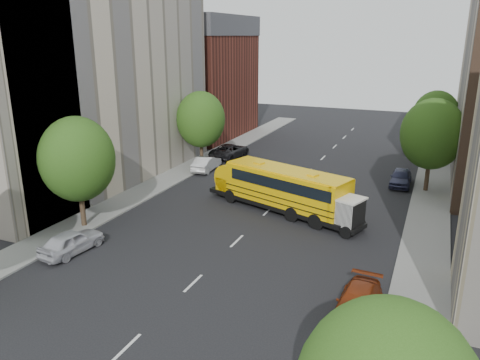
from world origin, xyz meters
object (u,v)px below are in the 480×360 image
Objects in this scene: street_tree_4 at (432,134)px; street_tree_5 at (436,117)px; parked_car_4 at (401,177)px; parked_car_5 at (412,145)px; school_bus at (278,186)px; parked_car_2 at (230,151)px; parked_car_3 at (357,304)px; street_tree_1 at (77,159)px; parked_car_1 at (207,163)px; street_tree_2 at (201,119)px; safari_truck at (325,208)px; parked_car_0 at (72,241)px.

street_tree_5 is (-0.00, 12.00, -0.37)m from street_tree_4.
parked_car_5 is at bearing 89.31° from parked_car_4.
school_bus is (-10.46, -9.34, -3.12)m from street_tree_4.
parked_car_2 is 31.60m from parked_car_3.
street_tree_1 is at bearing -140.71° from street_tree_4.
parked_car_5 is at bearing -143.47° from parked_car_2.
street_tree_5 is 1.70× the size of parked_car_1.
parked_car_2 reaches higher than parked_car_1.
school_bus reaches higher than parked_car_4.
street_tree_4 is at bearing -24.28° from parked_car_4.
street_tree_5 is 1.71× the size of parked_car_4.
parked_car_1 is 27.16m from parked_car_3.
street_tree_2 is 20.24m from parked_car_4.
safari_truck is (15.64, 6.98, -3.62)m from street_tree_1.
street_tree_4 is at bearing 39.29° from street_tree_1.
safari_truck is at bearing 138.05° from parked_car_2.
parked_car_4 is (17.60, 22.54, 0.01)m from parked_car_0.
street_tree_4 is 1.87× the size of parked_car_0.
school_bus is 2.85× the size of parked_car_5.
safari_truck is at bearing -35.18° from street_tree_2.
school_bus is 2.85× the size of parked_car_1.
parked_car_0 is 25.67m from parked_car_2.
parked_car_3 is (18.40, -25.69, -0.10)m from parked_car_2.
street_tree_1 is 1.78× the size of parked_car_5.
school_bus is at bearing -138.22° from street_tree_4.
school_bus reaches higher than parked_car_3.
parked_car_0 is (2.20, -21.58, -4.09)m from street_tree_2.
parked_car_4 is at bearing 156.41° from street_tree_4.
street_tree_4 is at bearing 0.00° from street_tree_2.
parked_car_0 is (2.20, -3.58, -4.21)m from street_tree_1.
street_tree_1 is at bearing 172.20° from parked_car_3.
street_tree_5 is at bearing -154.23° from parked_car_2.
parked_car_5 is (18.40, 11.41, -0.05)m from parked_car_2.
street_tree_2 reaches higher than parked_car_3.
safari_truck is at bearing -120.01° from street_tree_4.
school_bus is 15.45m from parked_car_0.
street_tree_2 is 1.78× the size of parked_car_0.
parked_car_2 is at bearing 71.04° from street_tree_2.
street_tree_4 is 1.31× the size of safari_truck.
parked_car_0 is (-19.80, -21.58, -4.34)m from street_tree_4.
school_bus is 14.85m from parked_car_3.
street_tree_5 reaches higher than parked_car_0.
parked_car_4 is (-2.20, -11.04, -3.95)m from street_tree_5.
parked_car_0 is 0.99× the size of parked_car_4.
parked_car_0 is 0.77× the size of parked_car_2.
street_tree_4 is at bearing 173.54° from parked_car_2.
street_tree_4 is (22.00, 18.00, 0.12)m from street_tree_1.
parked_car_1 is at bearing -146.50° from street_tree_5.
street_tree_1 is 5.95m from parked_car_0.
school_bus reaches higher than parked_car_2.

